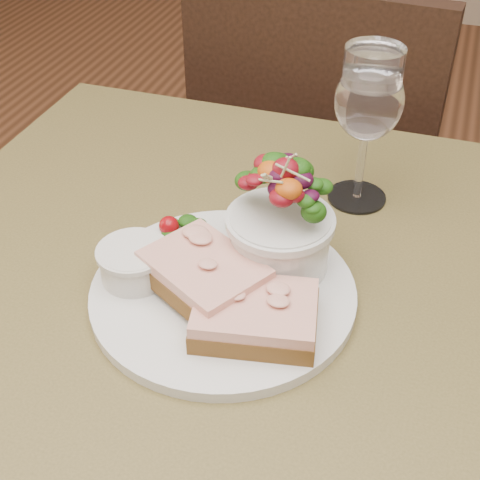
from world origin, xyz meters
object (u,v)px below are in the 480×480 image
(cafe_table, at_px, (242,371))
(chair_far, at_px, (320,247))
(sandwich_front, at_px, (255,315))
(wine_glass, at_px, (369,105))
(dinner_plate, at_px, (223,292))
(sandwich_back, at_px, (204,274))
(salad_bowl, at_px, (280,218))
(ramekin, at_px, (134,262))

(cafe_table, relative_size, chair_far, 0.89)
(sandwich_front, height_order, wine_glass, wine_glass)
(dinner_plate, distance_m, sandwich_back, 0.04)
(chair_far, distance_m, sandwich_front, 0.87)
(cafe_table, xyz_separation_m, sandwich_front, (0.03, -0.04, 0.13))
(sandwich_back, height_order, salad_bowl, salad_bowl)
(chair_far, relative_size, dinner_plate, 3.41)
(cafe_table, xyz_separation_m, dinner_plate, (-0.02, 0.00, 0.11))
(sandwich_back, bearing_deg, chair_far, 120.32)
(sandwich_front, height_order, ramekin, ramekin)
(cafe_table, relative_size, dinner_plate, 3.03)
(salad_bowl, bearing_deg, chair_far, 95.55)
(ramekin, relative_size, wine_glass, 0.38)
(sandwich_front, bearing_deg, wine_glass, 68.73)
(cafe_table, height_order, sandwich_back, sandwich_back)
(cafe_table, relative_size, salad_bowl, 6.30)
(cafe_table, distance_m, sandwich_front, 0.14)
(dinner_plate, bearing_deg, sandwich_back, -142.72)
(cafe_table, xyz_separation_m, chair_far, (-0.04, 0.68, -0.36))
(sandwich_front, distance_m, ramekin, 0.14)
(sandwich_front, bearing_deg, chair_far, 84.84)
(dinner_plate, xyz_separation_m, sandwich_front, (0.05, -0.04, 0.02))
(dinner_plate, distance_m, salad_bowl, 0.09)
(salad_bowl, bearing_deg, dinner_plate, -129.13)
(sandwich_back, bearing_deg, ramekin, -149.73)
(chair_far, height_order, salad_bowl, chair_far)
(sandwich_back, distance_m, ramekin, 0.07)
(sandwich_front, relative_size, sandwich_back, 0.89)
(cafe_table, distance_m, dinner_plate, 0.11)
(chair_far, xyz_separation_m, ramekin, (-0.07, -0.69, 0.49))
(sandwich_back, height_order, ramekin, sandwich_back)
(sandwich_back, xyz_separation_m, ramekin, (-0.07, -0.00, -0.00))
(wine_glass, bearing_deg, dinner_plate, -114.14)
(chair_far, relative_size, wine_glass, 5.14)
(cafe_table, relative_size, sandwich_back, 5.69)
(sandwich_front, xyz_separation_m, ramekin, (-0.14, 0.03, 0.00))
(ramekin, bearing_deg, dinner_plate, 7.37)
(ramekin, relative_size, salad_bowl, 0.53)
(salad_bowl, bearing_deg, ramekin, -154.26)
(chair_far, height_order, ramekin, chair_far)
(salad_bowl, bearing_deg, sandwich_back, -132.07)
(chair_far, bearing_deg, sandwich_front, 100.05)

